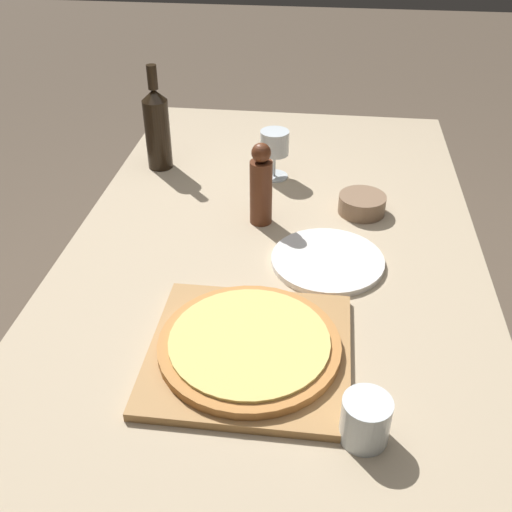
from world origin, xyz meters
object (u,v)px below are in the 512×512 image
object	(u,v)px
wine_bottle	(157,127)
small_bowl	(362,204)
pepper_mill	(261,186)
wine_glass	(275,145)
pizza	(249,344)

from	to	relation	value
wine_bottle	small_bowl	world-z (taller)	wine_bottle
pepper_mill	small_bowl	distance (m)	0.28
wine_bottle	wine_glass	distance (m)	0.34
pizza	wine_glass	xyz separation A→B (m)	(-0.03, 0.73, 0.07)
pepper_mill	small_bowl	xyz separation A→B (m)	(0.25, 0.08, -0.08)
pizza	small_bowl	size ratio (longest dim) A/B	2.80
pizza	pepper_mill	world-z (taller)	pepper_mill
small_bowl	wine_bottle	bearing A→B (deg)	161.40
pepper_mill	small_bowl	size ratio (longest dim) A/B	1.76
pizza	wine_bottle	bearing A→B (deg)	115.77
small_bowl	wine_glass	bearing A→B (deg)	145.12
pizza	pepper_mill	size ratio (longest dim) A/B	1.59
wine_glass	pizza	bearing A→B (deg)	-87.98
pizza	wine_bottle	size ratio (longest dim) A/B	1.13
pepper_mill	small_bowl	world-z (taller)	pepper_mill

